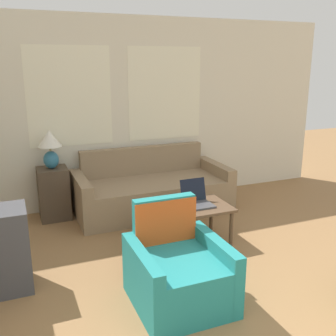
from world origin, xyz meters
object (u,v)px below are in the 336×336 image
armchair (177,272)px  laptop (197,199)px  coffee_table (187,212)px  snack_bowl (168,204)px  table_lamp (50,145)px  cup_yellow (174,212)px  couch (151,191)px  cup_navy (163,210)px

armchair → laptop: armchair is taller
armchair → coffee_table: size_ratio=0.86×
laptop → snack_bowl: 0.33m
armchair → snack_bowl: bearing=71.6°
armchair → table_lamp: (-0.75, 2.30, 0.72)m
cup_yellow → laptop: bearing=30.6°
couch → armchair: (-0.53, -2.11, -0.00)m
laptop → cup_yellow: bearing=-149.4°
cup_yellow → cup_navy: bearing=132.9°
couch → laptop: bearing=-82.5°
table_lamp → cup_yellow: bearing=-55.4°
couch → laptop: size_ratio=6.31×
couch → cup_navy: 1.30m
table_lamp → cup_yellow: table_lamp is taller
armchair → cup_yellow: (0.30, 0.78, 0.22)m
coffee_table → laptop: laptop is taller
cup_navy → armchair: bearing=-104.1°
coffee_table → snack_bowl: size_ratio=5.50×
couch → cup_yellow: 1.37m
laptop → cup_yellow: 0.44m
couch → laptop: couch is taller
laptop → table_lamp: bearing=137.6°
cup_yellow → snack_bowl: (0.05, 0.28, -0.01)m
cup_navy → cup_yellow: 0.12m
coffee_table → cup_yellow: cup_yellow is taller
coffee_table → snack_bowl: bearing=149.3°
coffee_table → cup_navy: bearing=-164.6°
snack_bowl → laptop: bearing=-10.4°
snack_bowl → table_lamp: bearing=131.5°
armchair → coffee_table: armchair is taller
armchair → table_lamp: size_ratio=1.70×
table_lamp → cup_yellow: size_ratio=5.06×
couch → armchair: size_ratio=2.46×
cup_navy → laptop: bearing=16.0°
armchair → snack_bowl: armchair is taller
armchair → cup_navy: 0.92m
laptop → armchair: bearing=-124.0°
coffee_table → snack_bowl: (-0.18, 0.10, 0.08)m
cup_yellow → snack_bowl: size_ratio=0.55×
cup_yellow → coffee_table: bearing=37.6°
table_lamp → coffee_table: size_ratio=0.50×
cup_yellow → table_lamp: bearing=124.6°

